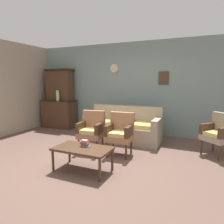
# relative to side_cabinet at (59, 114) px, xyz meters

# --- Properties ---
(ground_plane) EXTENTS (7.68, 7.68, 0.00)m
(ground_plane) POSITION_rel_side_cabinet_xyz_m (2.49, -2.25, -0.47)
(ground_plane) COLOR brown
(wall_back_with_decor) EXTENTS (6.40, 0.09, 2.70)m
(wall_back_with_decor) POSITION_rel_side_cabinet_xyz_m (2.49, 0.38, 0.89)
(wall_back_with_decor) COLOR gray
(wall_back_with_decor) RESTS_ON ground
(side_cabinet) EXTENTS (1.16, 0.55, 0.93)m
(side_cabinet) POSITION_rel_side_cabinet_xyz_m (0.00, 0.00, 0.00)
(side_cabinet) COLOR #472D1E
(side_cabinet) RESTS_ON ground
(cabinet_upper_hutch) EXTENTS (0.99, 0.38, 1.03)m
(cabinet_upper_hutch) POSITION_rel_side_cabinet_xyz_m (0.00, 0.08, 0.98)
(cabinet_upper_hutch) COLOR #472D1E
(cabinet_upper_hutch) RESTS_ON side_cabinet
(vase_on_cabinet) EXTENTS (0.10, 0.10, 0.34)m
(vase_on_cabinet) POSITION_rel_side_cabinet_xyz_m (0.11, -0.19, 0.63)
(vase_on_cabinet) COLOR #A2C566
(vase_on_cabinet) RESTS_ON side_cabinet
(floral_couch) EXTENTS (1.98, 0.84, 0.90)m
(floral_couch) POSITION_rel_side_cabinet_xyz_m (2.54, -0.56, -0.14)
(floral_couch) COLOR gray
(floral_couch) RESTS_ON ground
(armchair_near_couch_end) EXTENTS (0.57, 0.55, 0.90)m
(armchair_near_couch_end) POSITION_rel_side_cabinet_xyz_m (2.19, -1.62, 0.03)
(armchair_near_couch_end) COLOR #9E6B4C
(armchair_near_couch_end) RESTS_ON ground
(armchair_by_doorway) EXTENTS (0.55, 0.52, 0.90)m
(armchair_by_doorway) POSITION_rel_side_cabinet_xyz_m (2.86, -1.59, 0.03)
(armchair_by_doorway) COLOR #9E6B4C
(armchair_by_doorway) RESTS_ON ground
(wingback_chair_by_fireplace) EXTENTS (0.71, 0.71, 0.90)m
(wingback_chair_by_fireplace) POSITION_rel_side_cabinet_xyz_m (4.77, -0.79, 0.03)
(wingback_chair_by_fireplace) COLOR gray
(wingback_chair_by_fireplace) RESTS_ON ground
(coffee_table) EXTENTS (1.00, 0.56, 0.42)m
(coffee_table) POSITION_rel_side_cabinet_xyz_m (2.57, -2.60, -0.09)
(coffee_table) COLOR #472D1E
(coffee_table) RESTS_ON ground
(book_stack_on_table) EXTENTS (0.18, 0.11, 0.12)m
(book_stack_on_table) POSITION_rel_side_cabinet_xyz_m (2.57, -2.53, 0.01)
(book_stack_on_table) COLOR slate
(book_stack_on_table) RESTS_ON coffee_table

